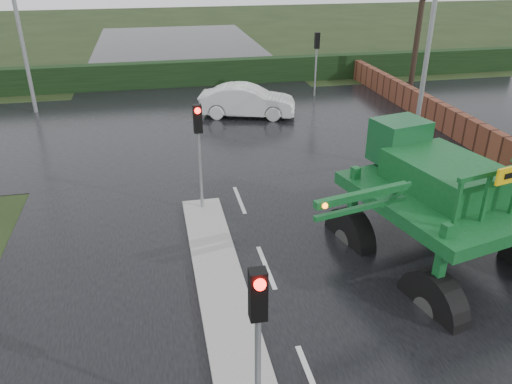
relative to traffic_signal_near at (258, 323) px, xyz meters
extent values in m
plane|color=black|center=(1.30, 1.01, -2.59)|extent=(140.00, 140.00, 0.00)
cube|color=black|center=(1.30, 11.01, -2.59)|extent=(14.00, 80.00, 0.02)
cube|color=black|center=(1.30, 17.01, -2.58)|extent=(80.00, 12.00, 0.02)
cube|color=gray|center=(0.00, 4.01, -2.51)|extent=(1.20, 10.00, 0.16)
cube|color=black|center=(1.30, 25.01, -1.84)|extent=(44.00, 0.90, 1.50)
cube|color=#592D1E|center=(11.80, 17.01, -1.99)|extent=(0.40, 20.00, 1.20)
cylinder|color=gray|center=(0.00, 0.01, -0.84)|extent=(0.10, 0.10, 3.50)
cube|color=black|center=(0.00, 0.01, 0.51)|extent=(0.26, 0.22, 0.85)
sphere|color=#FF0C07|center=(0.00, -0.12, 0.79)|extent=(0.18, 0.18, 0.18)
cylinder|color=gray|center=(0.00, 8.51, -0.84)|extent=(0.10, 0.10, 3.50)
cube|color=black|center=(0.00, 8.51, 0.51)|extent=(0.26, 0.22, 0.85)
sphere|color=#FF0C07|center=(0.00, 8.38, 0.79)|extent=(0.18, 0.18, 0.18)
cylinder|color=gray|center=(7.80, 21.01, -0.84)|extent=(0.10, 0.10, 3.50)
cube|color=black|center=(7.80, 21.01, 0.51)|extent=(0.26, 0.22, 0.85)
sphere|color=#FF0C07|center=(7.80, 21.14, 0.79)|extent=(0.18, 0.18, 0.18)
cylinder|color=gray|center=(9.80, 13.01, 2.41)|extent=(0.20, 0.20, 10.00)
cylinder|color=gray|center=(-7.20, 21.01, 2.41)|extent=(0.20, 0.20, 10.00)
cylinder|color=black|center=(2.71, 3.88, -1.64)|extent=(0.93, 1.96, 1.89)
cylinder|color=#595B56|center=(2.71, 3.88, -1.64)|extent=(0.69, 0.77, 0.66)
cube|color=#0C4819|center=(2.71, 3.88, -0.46)|extent=(0.25, 0.25, 2.18)
cylinder|color=black|center=(6.04, 4.64, -1.64)|extent=(0.93, 1.96, 1.89)
cylinder|color=#595B56|center=(6.04, 4.64, -1.64)|extent=(0.69, 0.77, 0.66)
cube|color=#0C4819|center=(6.04, 4.64, -0.46)|extent=(0.25, 0.25, 2.18)
cylinder|color=black|center=(3.47, 0.56, -1.64)|extent=(0.93, 1.96, 1.89)
cylinder|color=#595B56|center=(3.47, 0.56, -1.64)|extent=(0.69, 0.77, 0.66)
cube|color=#0C4819|center=(3.47, 0.56, -0.46)|extent=(0.25, 0.25, 2.18)
cube|color=#0C4819|center=(4.75, 2.60, 0.16)|extent=(4.89, 5.31, 0.33)
cube|color=#0C4819|center=(4.71, 2.78, 0.68)|extent=(2.66, 3.23, 0.85)
cube|color=#114A23|center=(4.29, 4.63, 1.01)|extent=(1.64, 1.42, 1.23)
cube|color=#0C4819|center=(1.88, 1.55, 1.01)|extent=(2.44, 0.71, 0.17)
sphere|color=orange|center=(0.89, 1.23, 1.01)|extent=(0.13, 0.13, 0.13)
imported|color=silver|center=(3.33, 18.09, -2.59)|extent=(5.00, 2.96, 1.56)
camera|label=1|loc=(-1.23, -5.69, 5.03)|focal=35.00mm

